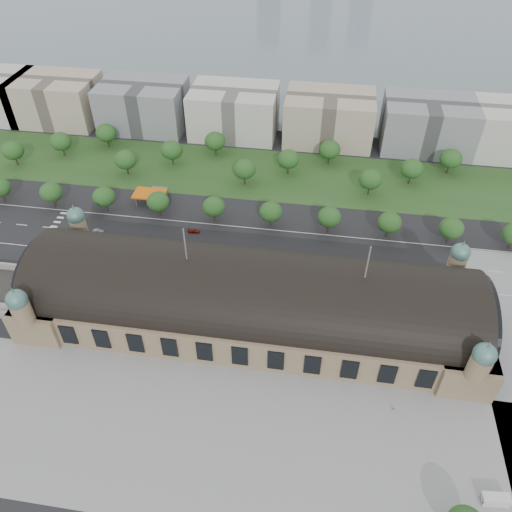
# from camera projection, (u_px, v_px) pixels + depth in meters

# --- Properties ---
(ground) EXTENTS (900.00, 900.00, 0.00)m
(ground) POSITION_uv_depth(u_px,v_px,m) (251.00, 320.00, 170.45)
(ground) COLOR black
(ground) RESTS_ON ground
(station) EXTENTS (150.00, 48.40, 44.30)m
(station) POSITION_uv_depth(u_px,v_px,m) (250.00, 300.00, 163.66)
(station) COLOR #856E52
(station) RESTS_ON ground
(plaza_south) EXTENTS (190.00, 48.00, 0.12)m
(plaza_south) POSITION_uv_depth(u_px,v_px,m) (261.00, 445.00, 136.69)
(plaza_south) COLOR gray
(plaza_south) RESTS_ON ground
(road_slab) EXTENTS (260.00, 26.00, 0.10)m
(road_slab) POSITION_uv_depth(u_px,v_px,m) (216.00, 244.00, 200.89)
(road_slab) COLOR black
(road_slab) RESTS_ON ground
(grass_belt) EXTENTS (300.00, 45.00, 0.10)m
(grass_belt) POSITION_uv_depth(u_px,v_px,m) (250.00, 173.00, 241.12)
(grass_belt) COLOR #22441B
(grass_belt) RESTS_ON ground
(petrol_station) EXTENTS (14.00, 13.00, 5.05)m
(petrol_station) POSITION_uv_depth(u_px,v_px,m) (155.00, 193.00, 223.00)
(petrol_station) COLOR #CE5C0C
(petrol_station) RESTS_ON ground
(lake) EXTENTS (700.00, 320.00, 0.08)m
(lake) POSITION_uv_depth(u_px,v_px,m) (310.00, 36.00, 391.49)
(lake) COLOR slate
(lake) RESTS_ON ground
(office_1) EXTENTS (45.00, 32.00, 24.00)m
(office_1) POSITION_uv_depth(u_px,v_px,m) (57.00, 99.00, 275.81)
(office_1) COLOR tan
(office_1) RESTS_ON ground
(office_2) EXTENTS (45.00, 32.00, 24.00)m
(office_2) POSITION_uv_depth(u_px,v_px,m) (144.00, 105.00, 270.18)
(office_2) COLOR gray
(office_2) RESTS_ON ground
(office_3) EXTENTS (45.00, 32.00, 24.00)m
(office_3) POSITION_uv_depth(u_px,v_px,m) (234.00, 111.00, 264.55)
(office_3) COLOR #B8B6AF
(office_3) RESTS_ON ground
(office_4) EXTENTS (45.00, 32.00, 24.00)m
(office_4) POSITION_uv_depth(u_px,v_px,m) (329.00, 118.00, 258.92)
(office_4) COLOR tan
(office_4) RESTS_ON ground
(office_5) EXTENTS (45.00, 32.00, 24.00)m
(office_5) POSITION_uv_depth(u_px,v_px,m) (428.00, 124.00, 253.29)
(office_5) COLOR gray
(office_5) RESTS_ON ground
(tree_row_1) EXTENTS (9.60, 9.60, 11.52)m
(tree_row_1) POSITION_uv_depth(u_px,v_px,m) (51.00, 192.00, 215.67)
(tree_row_1) COLOR #2D2116
(tree_row_1) RESTS_ON ground
(tree_row_2) EXTENTS (9.60, 9.60, 11.52)m
(tree_row_2) POSITION_uv_depth(u_px,v_px,m) (104.00, 197.00, 212.96)
(tree_row_2) COLOR #2D2116
(tree_row_2) RESTS_ON ground
(tree_row_3) EXTENTS (9.60, 9.60, 11.52)m
(tree_row_3) POSITION_uv_depth(u_px,v_px,m) (158.00, 202.00, 210.26)
(tree_row_3) COLOR #2D2116
(tree_row_3) RESTS_ON ground
(tree_row_4) EXTENTS (9.60, 9.60, 11.52)m
(tree_row_4) POSITION_uv_depth(u_px,v_px,m) (214.00, 207.00, 207.56)
(tree_row_4) COLOR #2D2116
(tree_row_4) RESTS_ON ground
(tree_row_5) EXTENTS (9.60, 9.60, 11.52)m
(tree_row_5) POSITION_uv_depth(u_px,v_px,m) (271.00, 212.00, 204.86)
(tree_row_5) COLOR #2D2116
(tree_row_5) RESTS_ON ground
(tree_row_6) EXTENTS (9.60, 9.60, 11.52)m
(tree_row_6) POSITION_uv_depth(u_px,v_px,m) (329.00, 217.00, 202.15)
(tree_row_6) COLOR #2D2116
(tree_row_6) RESTS_ON ground
(tree_row_7) EXTENTS (9.60, 9.60, 11.52)m
(tree_row_7) POSITION_uv_depth(u_px,v_px,m) (390.00, 223.00, 199.45)
(tree_row_7) COLOR #2D2116
(tree_row_7) RESTS_ON ground
(tree_row_8) EXTENTS (9.60, 9.60, 11.52)m
(tree_row_8) POSITION_uv_depth(u_px,v_px,m) (451.00, 228.00, 196.75)
(tree_row_8) COLOR #2D2116
(tree_row_8) RESTS_ON ground
(tree_belt_0) EXTENTS (10.40, 10.40, 12.48)m
(tree_belt_0) POSITION_uv_depth(u_px,v_px,m) (13.00, 150.00, 241.34)
(tree_belt_0) COLOR #2D2116
(tree_belt_0) RESTS_ON ground
(tree_belt_1) EXTENTS (10.40, 10.40, 12.48)m
(tree_belt_1) POSITION_uv_depth(u_px,v_px,m) (61.00, 141.00, 248.10)
(tree_belt_1) COLOR #2D2116
(tree_belt_1) RESTS_ON ground
(tree_belt_2) EXTENTS (10.40, 10.40, 12.48)m
(tree_belt_2) POSITION_uv_depth(u_px,v_px,m) (106.00, 133.00, 254.86)
(tree_belt_2) COLOR #2D2116
(tree_belt_2) RESTS_ON ground
(tree_belt_3) EXTENTS (10.40, 10.40, 12.48)m
(tree_belt_3) POSITION_uv_depth(u_px,v_px,m) (125.00, 160.00, 234.92)
(tree_belt_3) COLOR #2D2116
(tree_belt_3) RESTS_ON ground
(tree_belt_4) EXTENTS (10.40, 10.40, 12.48)m
(tree_belt_4) POSITION_uv_depth(u_px,v_px,m) (172.00, 150.00, 241.68)
(tree_belt_4) COLOR #2D2116
(tree_belt_4) RESTS_ON ground
(tree_belt_5) EXTENTS (10.40, 10.40, 12.48)m
(tree_belt_5) POSITION_uv_depth(u_px,v_px,m) (215.00, 141.00, 248.44)
(tree_belt_5) COLOR #2D2116
(tree_belt_5) RESTS_ON ground
(tree_belt_6) EXTENTS (10.40, 10.40, 12.48)m
(tree_belt_6) POSITION_uv_depth(u_px,v_px,m) (245.00, 169.00, 228.50)
(tree_belt_6) COLOR #2D2116
(tree_belt_6) RESTS_ON ground
(tree_belt_7) EXTENTS (10.40, 10.40, 12.48)m
(tree_belt_7) POSITION_uv_depth(u_px,v_px,m) (288.00, 159.00, 235.26)
(tree_belt_7) COLOR #2D2116
(tree_belt_7) RESTS_ON ground
(tree_belt_8) EXTENTS (10.40, 10.40, 12.48)m
(tree_belt_8) POSITION_uv_depth(u_px,v_px,m) (330.00, 150.00, 242.02)
(tree_belt_8) COLOR #2D2116
(tree_belt_8) RESTS_ON ground
(tree_belt_9) EXTENTS (10.40, 10.40, 12.48)m
(tree_belt_9) POSITION_uv_depth(u_px,v_px,m) (371.00, 179.00, 222.08)
(tree_belt_9) COLOR #2D2116
(tree_belt_9) RESTS_ON ground
(tree_belt_10) EXTENTS (10.40, 10.40, 12.48)m
(tree_belt_10) POSITION_uv_depth(u_px,v_px,m) (412.00, 169.00, 228.84)
(tree_belt_10) COLOR #2D2116
(tree_belt_10) RESTS_ON ground
(tree_belt_11) EXTENTS (10.40, 10.40, 12.48)m
(tree_belt_11) POSITION_uv_depth(u_px,v_px,m) (451.00, 159.00, 235.60)
(tree_belt_11) COLOR #2D2116
(tree_belt_11) RESTS_ON ground
(traffic_car_1) EXTENTS (4.44, 1.81, 1.43)m
(traffic_car_1) POSITION_uv_depth(u_px,v_px,m) (98.00, 231.00, 206.11)
(traffic_car_1) COLOR gray
(traffic_car_1) RESTS_ON ground
(traffic_car_2) EXTENTS (5.94, 2.89, 1.63)m
(traffic_car_2) POSITION_uv_depth(u_px,v_px,m) (142.00, 251.00, 196.60)
(traffic_car_2) COLOR black
(traffic_car_2) RESTS_ON ground
(traffic_car_3) EXTENTS (5.04, 2.29, 1.43)m
(traffic_car_3) POSITION_uv_depth(u_px,v_px,m) (194.00, 231.00, 206.21)
(traffic_car_3) COLOR maroon
(traffic_car_3) RESTS_ON ground
(traffic_car_4) EXTENTS (4.40, 1.80, 1.50)m
(traffic_car_4) POSITION_uv_depth(u_px,v_px,m) (246.00, 248.00, 197.88)
(traffic_car_4) COLOR #172341
(traffic_car_4) RESTS_ON ground
(traffic_car_6) EXTENTS (4.91, 2.64, 1.31)m
(traffic_car_6) POSITION_uv_depth(u_px,v_px,m) (443.00, 272.00, 187.63)
(traffic_car_6) COLOR silver
(traffic_car_6) RESTS_ON ground
(parked_car_0) EXTENTS (4.27, 3.55, 1.38)m
(parked_car_0) POSITION_uv_depth(u_px,v_px,m) (115.00, 255.00, 195.03)
(parked_car_0) COLOR black
(parked_car_0) RESTS_ON ground
(parked_car_1) EXTENTS (5.66, 4.66, 1.43)m
(parked_car_1) POSITION_uv_depth(u_px,v_px,m) (114.00, 258.00, 193.38)
(parked_car_1) COLOR maroon
(parked_car_1) RESTS_ON ground
(parked_car_2) EXTENTS (4.88, 3.94, 1.33)m
(parked_car_2) POSITION_uv_depth(u_px,v_px,m) (130.00, 258.00, 193.52)
(parked_car_2) COLOR #1A1E49
(parked_car_2) RESTS_ON ground
(parked_car_3) EXTENTS (4.90, 3.87, 1.56)m
(parked_car_3) POSITION_uv_depth(u_px,v_px,m) (135.00, 256.00, 194.06)
(parked_car_3) COLOR slate
(parked_car_3) RESTS_ON ground
(parked_car_4) EXTENTS (4.41, 3.74, 1.43)m
(parked_car_4) POSITION_uv_depth(u_px,v_px,m) (122.00, 262.00, 191.58)
(parked_car_4) COLOR silver
(parked_car_4) RESTS_ON ground
(parked_car_5) EXTENTS (5.76, 4.73, 1.46)m
(parked_car_5) POSITION_uv_depth(u_px,v_px,m) (161.00, 267.00, 189.81)
(parked_car_5) COLOR gray
(parked_car_5) RESTS_ON ground
(parked_car_6) EXTENTS (5.02, 3.53, 1.35)m
(parked_car_6) POSITION_uv_depth(u_px,v_px,m) (212.00, 272.00, 187.61)
(parked_car_6) COLOR black
(parked_car_6) RESTS_ON ground
(bus_west) EXTENTS (13.22, 3.67, 3.65)m
(bus_west) POSITION_uv_depth(u_px,v_px,m) (219.00, 260.00, 191.14)
(bus_west) COLOR red
(bus_west) RESTS_ON ground
(bus_mid) EXTENTS (13.38, 4.03, 3.67)m
(bus_mid) POSITION_uv_depth(u_px,v_px,m) (326.00, 264.00, 189.37)
(bus_mid) COLOR beige
(bus_mid) RESTS_ON ground
(bus_east) EXTENTS (10.60, 2.52, 2.95)m
(bus_east) POSITION_uv_depth(u_px,v_px,m) (363.00, 275.00, 185.22)
(bus_east) COLOR silver
(bus_east) RESTS_ON ground
(van_south) EXTENTS (6.96, 3.29, 2.92)m
(van_south) POSITION_uv_depth(u_px,v_px,m) (494.00, 500.00, 124.33)
(van_south) COLOR silver
(van_south) RESTS_ON ground
(pedestrian_0) EXTENTS (0.97, 0.79, 1.73)m
(pedestrian_0) POSITION_uv_depth(u_px,v_px,m) (393.00, 410.00, 143.79)
(pedestrian_0) COLOR gray
(pedestrian_0) RESTS_ON ground
(pedestrian_4) EXTENTS (0.88, 1.08, 1.54)m
(pedestrian_4) POSITION_uv_depth(u_px,v_px,m) (482.00, 504.00, 124.15)
(pedestrian_4) COLOR gray
(pedestrian_4) RESTS_ON ground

